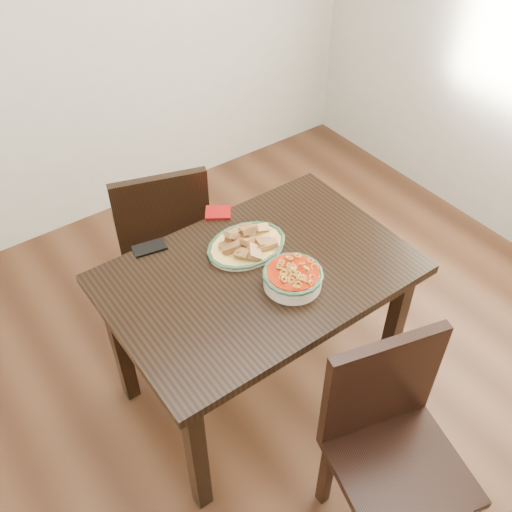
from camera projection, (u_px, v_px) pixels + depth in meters
floor at (285, 391)px, 2.65m from camera, size 3.50×3.50×0.00m
dining_table at (259, 289)px, 2.24m from camera, size 1.16×0.77×0.75m
chair_far at (162, 233)px, 2.72m from camera, size 0.53×0.53×0.89m
chair_near at (390, 438)px, 1.93m from camera, size 0.51×0.51×0.89m
fish_plate at (246, 239)px, 2.24m from camera, size 0.33×0.25×0.11m
noodle_bowl at (293, 276)px, 2.09m from camera, size 0.23×0.23×0.08m
smartphone at (150, 248)px, 2.26m from camera, size 0.14×0.09×0.01m
napkin at (218, 213)px, 2.42m from camera, size 0.14×0.13×0.01m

